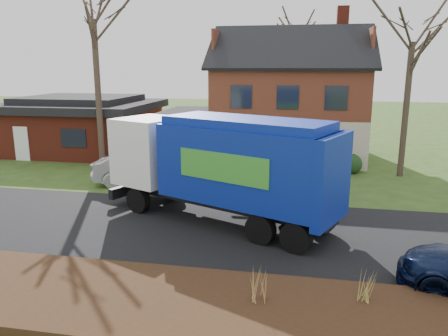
# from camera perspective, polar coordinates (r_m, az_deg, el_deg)

# --- Properties ---
(ground) EXTENTS (120.00, 120.00, 0.00)m
(ground) POSITION_cam_1_polar(r_m,az_deg,el_deg) (15.70, -1.32, -8.13)
(ground) COLOR #2C4617
(ground) RESTS_ON ground
(road) EXTENTS (80.00, 7.00, 0.02)m
(road) POSITION_cam_1_polar(r_m,az_deg,el_deg) (15.70, -1.32, -8.10)
(road) COLOR black
(road) RESTS_ON ground
(mulch_verge) EXTENTS (80.00, 3.50, 0.30)m
(mulch_verge) POSITION_cam_1_polar(r_m,az_deg,el_deg) (11.02, -7.35, -17.28)
(mulch_verge) COLOR black
(mulch_verge) RESTS_ON ground
(main_house) EXTENTS (12.95, 8.95, 9.26)m
(main_house) POSITION_cam_1_polar(r_m,az_deg,el_deg) (28.29, 7.63, 9.73)
(main_house) COLOR beige
(main_house) RESTS_ON ground
(ranch_house) EXTENTS (9.80, 8.20, 3.70)m
(ranch_house) POSITION_cam_1_polar(r_m,az_deg,el_deg) (31.42, -18.11, 5.48)
(ranch_house) COLOR maroon
(ranch_house) RESTS_ON ground
(garbage_truck) EXTENTS (9.44, 5.97, 3.96)m
(garbage_truck) POSITION_cam_1_polar(r_m,az_deg,el_deg) (15.87, -0.13, 0.73)
(garbage_truck) COLOR black
(garbage_truck) RESTS_ON ground
(silver_sedan) EXTENTS (5.17, 2.04, 1.68)m
(silver_sedan) POSITION_cam_1_polar(r_m,az_deg,el_deg) (21.44, -9.98, -0.11)
(silver_sedan) COLOR #B6B8BF
(silver_sedan) RESTS_ON ground
(tree_front_east) EXTENTS (3.53, 3.53, 9.81)m
(tree_front_east) POSITION_cam_1_polar(r_m,az_deg,el_deg) (24.44, 23.64, 17.49)
(tree_front_east) COLOR #413427
(tree_front_east) RESTS_ON ground
(tree_back) EXTENTS (3.61, 3.61, 11.42)m
(tree_back) POSITION_cam_1_polar(r_m,az_deg,el_deg) (37.11, 9.45, 18.99)
(tree_back) COLOR #3F3126
(tree_back) RESTS_ON ground
(grass_clump_mid) EXTENTS (0.30, 0.25, 0.85)m
(grass_clump_mid) POSITION_cam_1_polar(r_m,az_deg,el_deg) (10.63, 4.46, -14.86)
(grass_clump_mid) COLOR #AD874C
(grass_clump_mid) RESTS_ON mulch_verge
(grass_clump_east) EXTENTS (0.30, 0.25, 0.76)m
(grass_clump_east) POSITION_cam_1_polar(r_m,az_deg,el_deg) (11.09, 18.37, -14.56)
(grass_clump_east) COLOR #A38F47
(grass_clump_east) RESTS_ON mulch_verge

